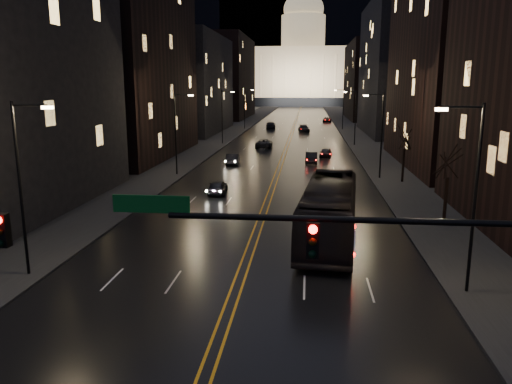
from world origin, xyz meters
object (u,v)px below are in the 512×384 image
(oncoming_car_b, at_px, (233,159))
(receding_car_a, at_px, (311,158))
(bus, at_px, (329,211))
(oncoming_car_a, at_px, (218,187))
(traffic_signal, at_px, (402,260))

(oncoming_car_b, bearing_deg, receding_car_a, -172.12)
(bus, xyz_separation_m, oncoming_car_a, (-9.58, 12.89, -1.22))
(traffic_signal, relative_size, oncoming_car_b, 4.09)
(bus, xyz_separation_m, oncoming_car_b, (-10.78, 30.29, -1.19))
(oncoming_car_b, height_order, receding_car_a, receding_car_a)
(receding_car_a, bearing_deg, oncoming_car_b, -167.64)
(traffic_signal, height_order, oncoming_car_a, traffic_signal)
(receding_car_a, bearing_deg, traffic_signal, -86.91)
(oncoming_car_a, relative_size, receding_car_a, 0.92)
(oncoming_car_a, bearing_deg, bus, 123.32)
(traffic_signal, distance_m, bus, 18.31)
(bus, relative_size, oncoming_car_a, 3.46)
(oncoming_car_a, bearing_deg, traffic_signal, 105.82)
(traffic_signal, xyz_separation_m, bus, (-1.11, 17.99, -3.22))
(bus, distance_m, receding_car_a, 32.34)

